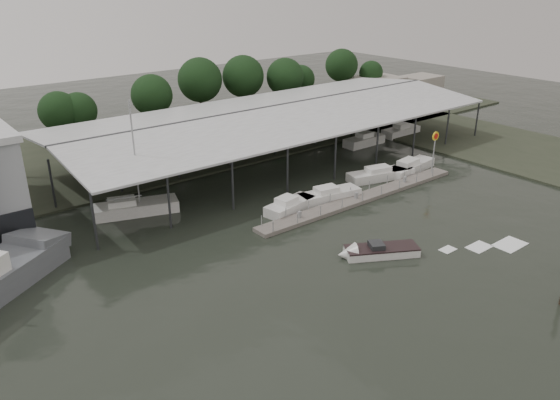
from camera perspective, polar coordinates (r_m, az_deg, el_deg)
ground at (r=44.16m, az=4.51°, el=-8.54°), size 200.00×200.00×0.00m
land_strip_far at (r=77.51m, az=-17.06°, el=4.61°), size 140.00×30.00×0.30m
land_strip_east at (r=83.45m, az=23.00°, el=5.04°), size 20.00×60.00×0.30m
covered_boat_shed at (r=72.11m, az=-0.52°, el=9.28°), size 58.24×24.00×6.96m
floating_dock at (r=59.96m, az=8.61°, el=0.23°), size 28.00×2.00×1.40m
shell_fuel_sign at (r=67.60m, az=15.85°, el=5.56°), size 1.10×0.18×5.55m
distant_commercial_buildings at (r=113.47m, az=11.38°, el=11.59°), size 22.00×8.00×4.00m
white_sailboat at (r=57.62m, az=-14.94°, el=-0.78°), size 8.79×5.07×11.92m
speedboat_underway at (r=48.37m, az=9.90°, el=-5.34°), size 16.54×9.95×2.00m
moored_cruiser_0 at (r=56.28m, az=1.02°, el=-0.58°), size 6.21×3.23×1.70m
moored_cruiser_1 at (r=59.21m, az=5.15°, el=0.54°), size 7.23×3.36×1.70m
moored_cruiser_2 at (r=66.21m, az=10.43°, el=2.68°), size 8.64×4.19×1.70m
moored_cruiser_3 at (r=69.46m, az=13.42°, el=3.38°), size 8.27×3.32×1.70m
horizon_tree_line at (r=92.24m, az=-4.56°, el=12.21°), size 64.66×10.04×10.58m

